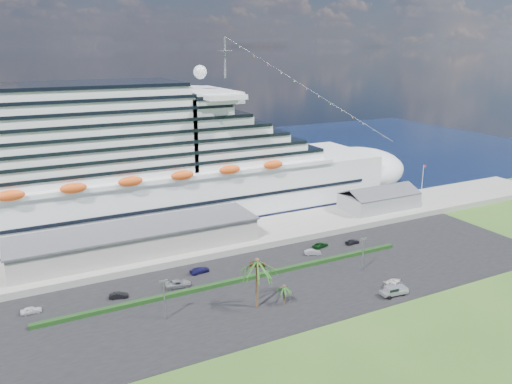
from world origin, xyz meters
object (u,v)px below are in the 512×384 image
pickup_truck (394,290)px  boat_trailer (394,282)px  cruise_ship (126,171)px  parked_car_3 (200,270)px

pickup_truck → boat_trailer: bearing=47.6°
cruise_ship → parked_car_3: cruise_ship is taller
cruise_ship → boat_trailer: 79.71m
parked_car_3 → boat_trailer: bearing=-131.0°
parked_car_3 → boat_trailer: 44.24m
cruise_ship → parked_car_3: size_ratio=39.77×
cruise_ship → pickup_truck: bearing=-60.0°
parked_car_3 → cruise_ship: bearing=4.6°
pickup_truck → boat_trailer: (3.06, 3.36, -0.16)m
parked_car_3 → boat_trailer: boat_trailer is taller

